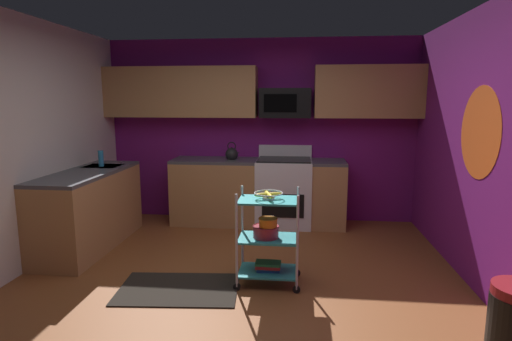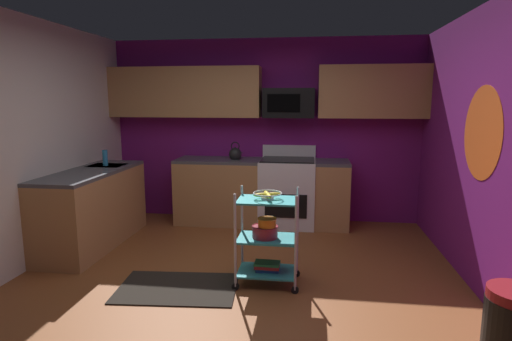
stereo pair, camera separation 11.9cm
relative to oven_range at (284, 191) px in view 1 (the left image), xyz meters
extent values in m
cube|color=brown|center=(-0.37, -2.10, -0.50)|extent=(4.40, 4.80, 0.04)
cube|color=#751970|center=(-0.37, 0.33, 0.82)|extent=(4.52, 0.06, 2.60)
cube|color=silver|center=(-2.60, -2.10, 0.82)|extent=(0.06, 4.80, 2.60)
cube|color=#751970|center=(1.86, -2.10, 0.82)|extent=(0.06, 4.80, 2.60)
cylinder|color=#E5591E|center=(1.83, -1.74, 0.97)|extent=(0.00, 0.85, 0.85)
cube|color=#B27F4C|center=(-0.37, 0.00, -0.04)|extent=(2.41, 0.60, 0.88)
cube|color=#4C4C51|center=(-0.37, 0.00, 0.42)|extent=(2.41, 0.60, 0.04)
cube|color=#B27F4C|center=(-2.27, -1.16, -0.04)|extent=(0.60, 1.70, 0.88)
cube|color=#4C4C51|center=(-2.27, -1.16, 0.42)|extent=(0.60, 1.70, 0.04)
cube|color=#B7BABC|center=(-2.27, -0.75, 0.36)|extent=(0.44, 0.36, 0.16)
cube|color=white|center=(0.00, 0.00, -0.02)|extent=(0.76, 0.64, 0.92)
cube|color=black|center=(0.00, -0.33, -0.13)|extent=(0.56, 0.01, 0.32)
cube|color=white|center=(0.00, 0.29, 0.53)|extent=(0.76, 0.06, 0.18)
cube|color=black|center=(0.00, 0.00, 0.45)|extent=(0.72, 0.60, 0.02)
cube|color=#B27F4C|center=(-1.48, 0.13, 1.37)|extent=(2.17, 0.33, 0.70)
cube|color=#B27F4C|center=(1.12, 0.13, 1.37)|extent=(1.43, 0.33, 0.70)
cube|color=black|center=(0.00, 0.11, 1.22)|extent=(0.70, 0.38, 0.40)
cube|color=black|center=(-0.06, -0.09, 1.22)|extent=(0.44, 0.01, 0.24)
cylinder|color=silver|center=(-0.34, -2.13, 0.00)|extent=(0.02, 0.02, 0.88)
cylinder|color=black|center=(-0.34, -2.13, -0.44)|extent=(0.07, 0.02, 0.07)
cylinder|color=silver|center=(0.21, -2.13, 0.00)|extent=(0.02, 0.02, 0.88)
cylinder|color=black|center=(0.21, -2.13, -0.44)|extent=(0.07, 0.02, 0.07)
cylinder|color=silver|center=(-0.34, -1.76, 0.00)|extent=(0.02, 0.02, 0.88)
cylinder|color=black|center=(-0.34, -1.76, -0.44)|extent=(0.07, 0.02, 0.07)
cylinder|color=silver|center=(0.21, -1.76, 0.00)|extent=(0.02, 0.02, 0.88)
cylinder|color=black|center=(0.21, -1.76, -0.44)|extent=(0.07, 0.02, 0.07)
cube|color=teal|center=(-0.07, -1.95, -0.36)|extent=(0.55, 0.38, 0.02)
cube|color=teal|center=(-0.07, -1.95, -0.03)|extent=(0.55, 0.38, 0.02)
cube|color=teal|center=(-0.07, -1.95, 0.34)|extent=(0.55, 0.38, 0.02)
torus|color=silver|center=(-0.07, -1.95, 0.41)|extent=(0.27, 0.27, 0.01)
cylinder|color=silver|center=(-0.07, -1.95, 0.36)|extent=(0.12, 0.12, 0.02)
ellipsoid|color=yellow|center=(-0.02, -1.93, 0.40)|extent=(0.17, 0.09, 0.04)
ellipsoid|color=yellow|center=(-0.08, -1.90, 0.40)|extent=(0.09, 0.17, 0.04)
ellipsoid|color=yellow|center=(-0.12, -1.96, 0.40)|extent=(0.17, 0.09, 0.04)
ellipsoid|color=yellow|center=(-0.05, -1.99, 0.40)|extent=(0.09, 0.17, 0.04)
cylinder|color=maroon|center=(-0.09, -1.95, 0.04)|extent=(0.24, 0.24, 0.11)
torus|color=maroon|center=(-0.09, -1.95, 0.09)|extent=(0.25, 0.25, 0.01)
cylinder|color=orange|center=(-0.07, -1.97, 0.13)|extent=(0.17, 0.17, 0.08)
torus|color=orange|center=(-0.07, -1.97, 0.17)|extent=(0.18, 0.18, 0.01)
cube|color=#1E4C8C|center=(-0.07, -1.95, -0.33)|extent=(0.23, 0.15, 0.03)
cube|color=#B22626|center=(-0.07, -1.95, -0.30)|extent=(0.24, 0.15, 0.03)
cube|color=#26723F|center=(-0.07, -1.95, -0.28)|extent=(0.24, 0.15, 0.02)
sphere|color=black|center=(-0.74, 0.00, 0.51)|extent=(0.18, 0.18, 0.18)
sphere|color=black|center=(-0.74, 0.00, 0.60)|extent=(0.03, 0.03, 0.03)
cone|color=black|center=(-0.66, 0.00, 0.53)|extent=(0.09, 0.04, 0.06)
torus|color=black|center=(-0.74, 0.00, 0.63)|extent=(0.12, 0.01, 0.12)
cylinder|color=#2D8CBF|center=(-2.26, -0.79, 0.54)|extent=(0.06, 0.06, 0.20)
cube|color=black|center=(-0.89, -2.18, -0.47)|extent=(1.15, 0.79, 0.01)
camera|label=1|loc=(0.22, -5.71, 1.27)|focal=29.19mm
camera|label=2|loc=(0.34, -5.70, 1.27)|focal=29.19mm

